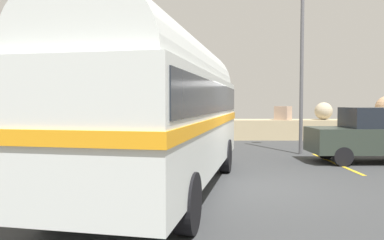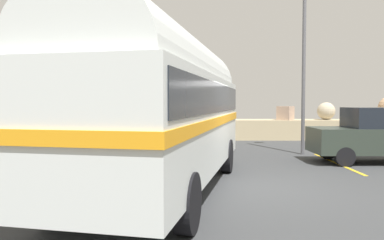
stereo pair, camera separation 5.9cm
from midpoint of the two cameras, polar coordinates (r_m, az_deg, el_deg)
ground at (r=9.28m, az=8.47°, el=-10.03°), size 32.00×26.00×0.02m
breakwater at (r=20.83m, az=3.19°, el=-0.97°), size 31.36×2.02×2.49m
vintage_coach at (r=8.49m, az=-3.94°, el=2.69°), size 4.09×8.89×3.70m
parked_car_nearest at (r=14.04m, az=26.29°, el=-1.99°), size 4.11×1.76×1.86m
lamp_post at (r=15.45m, az=16.97°, el=10.24°), size 0.90×0.74×7.39m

